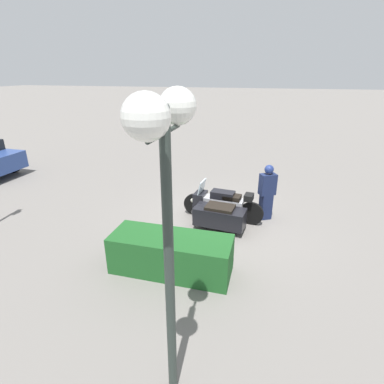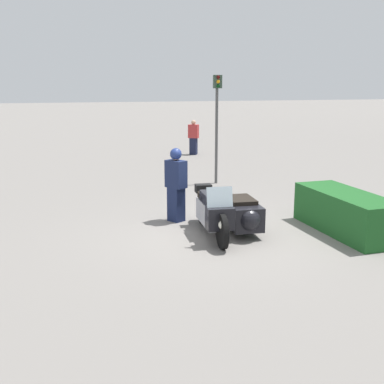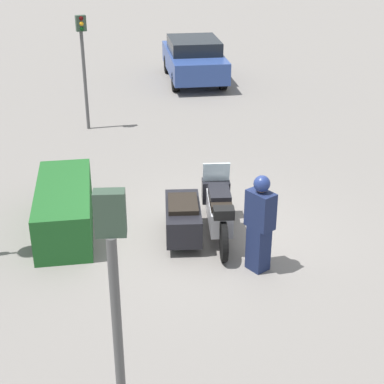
{
  "view_description": "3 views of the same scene",
  "coord_description": "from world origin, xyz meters",
  "px_view_note": "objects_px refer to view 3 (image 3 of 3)",
  "views": [
    {
      "loc": [
        -1.19,
        7.91,
        4.19
      ],
      "look_at": [
        0.82,
        0.41,
        1.06
      ],
      "focal_mm": 28.0,
      "sensor_mm": 36.0,
      "label": 1
    },
    {
      "loc": [
        9.17,
        -3.53,
        3.09
      ],
      "look_at": [
        -0.4,
        -0.51,
        0.85
      ],
      "focal_mm": 45.0,
      "sensor_mm": 36.0,
      "label": 2
    },
    {
      "loc": [
        -9.33,
        1.78,
        5.4
      ],
      "look_at": [
        0.13,
        0.26,
        0.86
      ],
      "focal_mm": 55.0,
      "sensor_mm": 36.0,
      "label": 3
    }
  ],
  "objects_px": {
    "police_motorcycle": "(199,211)",
    "parked_car_background": "(194,59)",
    "traffic_light_near": "(83,55)",
    "hedge_bush_curbside": "(65,208)",
    "traffic_light_far": "(116,310)",
    "officer_rider": "(260,221)"
  },
  "relations": [
    {
      "from": "officer_rider",
      "to": "hedge_bush_curbside",
      "type": "relative_size",
      "value": 0.64
    },
    {
      "from": "officer_rider",
      "to": "traffic_light_near",
      "type": "distance_m",
      "value": 8.22
    },
    {
      "from": "officer_rider",
      "to": "traffic_light_far",
      "type": "relative_size",
      "value": 0.5
    },
    {
      "from": "traffic_light_far",
      "to": "officer_rider",
      "type": "bearing_deg",
      "value": -26.44
    },
    {
      "from": "police_motorcycle",
      "to": "traffic_light_near",
      "type": "distance_m",
      "value": 6.81
    },
    {
      "from": "police_motorcycle",
      "to": "traffic_light_far",
      "type": "distance_m",
      "value": 5.68
    },
    {
      "from": "traffic_light_far",
      "to": "police_motorcycle",
      "type": "bearing_deg",
      "value": -11.84
    },
    {
      "from": "officer_rider",
      "to": "parked_car_background",
      "type": "distance_m",
      "value": 12.36
    },
    {
      "from": "traffic_light_near",
      "to": "traffic_light_far",
      "type": "relative_size",
      "value": 0.9
    },
    {
      "from": "hedge_bush_curbside",
      "to": "traffic_light_far",
      "type": "height_order",
      "value": "traffic_light_far"
    },
    {
      "from": "police_motorcycle",
      "to": "traffic_light_far",
      "type": "xyz_separation_m",
      "value": [
        -5.15,
        1.64,
        1.76
      ]
    },
    {
      "from": "traffic_light_near",
      "to": "parked_car_background",
      "type": "relative_size",
      "value": 0.73
    },
    {
      "from": "traffic_light_far",
      "to": "parked_car_background",
      "type": "bearing_deg",
      "value": -5.89
    },
    {
      "from": "traffic_light_near",
      "to": "officer_rider",
      "type": "bearing_deg",
      "value": 6.35
    },
    {
      "from": "traffic_light_near",
      "to": "parked_car_background",
      "type": "xyz_separation_m",
      "value": [
        4.68,
        -3.72,
        -1.25
      ]
    },
    {
      "from": "officer_rider",
      "to": "police_motorcycle",
      "type": "bearing_deg",
      "value": -89.57
    },
    {
      "from": "police_motorcycle",
      "to": "hedge_bush_curbside",
      "type": "distance_m",
      "value": 2.52
    },
    {
      "from": "officer_rider",
      "to": "traffic_light_near",
      "type": "relative_size",
      "value": 0.55
    },
    {
      "from": "police_motorcycle",
      "to": "parked_car_background",
      "type": "relative_size",
      "value": 0.59
    },
    {
      "from": "parked_car_background",
      "to": "hedge_bush_curbside",
      "type": "bearing_deg",
      "value": 159.28
    },
    {
      "from": "police_motorcycle",
      "to": "traffic_light_near",
      "type": "relative_size",
      "value": 0.8
    },
    {
      "from": "traffic_light_near",
      "to": "traffic_light_far",
      "type": "height_order",
      "value": "traffic_light_far"
    }
  ]
}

